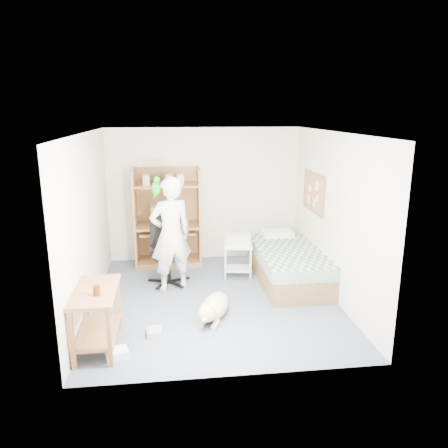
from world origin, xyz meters
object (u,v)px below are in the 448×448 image
object	(u,v)px
computer_hutch	(168,221)
side_desk	(96,310)
printer_cart	(238,255)
person	(171,235)
bed	(288,264)
dog	(214,307)
office_chair	(167,260)

from	to	relation	value
computer_hutch	side_desk	size ratio (longest dim) A/B	1.80
side_desk	printer_cart	distance (m)	2.93
person	bed	bearing A→B (deg)	163.90
dog	person	bearing A→B (deg)	139.07
side_desk	office_chair	world-z (taller)	office_chair
side_desk	dog	world-z (taller)	side_desk
person	dog	xyz separation A→B (m)	(0.56, -1.10, -0.75)
person	dog	distance (m)	1.44
computer_hutch	bed	bearing A→B (deg)	-29.29
side_desk	person	xyz separation A→B (m)	(0.90, 1.67, 0.42)
computer_hutch	printer_cart	size ratio (longest dim) A/B	3.08
dog	side_desk	bearing A→B (deg)	-136.61
bed	person	bearing A→B (deg)	-175.85
bed	side_desk	size ratio (longest dim) A/B	2.02
office_chair	person	world-z (taller)	person
computer_hutch	office_chair	xyz separation A→B (m)	(-0.02, -0.96, -0.43)
person	office_chair	bearing A→B (deg)	-97.24
bed	person	xyz separation A→B (m)	(-1.95, -0.14, 0.63)
computer_hutch	office_chair	distance (m)	1.05
side_desk	bed	bearing A→B (deg)	32.50
office_chair	bed	bearing A→B (deg)	-24.93
side_desk	printer_cart	size ratio (longest dim) A/B	1.71
bed	printer_cart	bearing A→B (deg)	160.66
person	dog	size ratio (longest dim) A/B	1.86
side_desk	person	size ratio (longest dim) A/B	0.55
computer_hutch	printer_cart	xyz separation A→B (m)	(1.19, -0.84, -0.43)
office_chair	person	size ratio (longest dim) A/B	0.60
computer_hutch	dog	world-z (taller)	computer_hutch
printer_cart	computer_hutch	bearing A→B (deg)	154.04
dog	office_chair	bearing A→B (deg)	136.21
computer_hutch	person	world-z (taller)	person
computer_hutch	side_desk	world-z (taller)	computer_hutch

